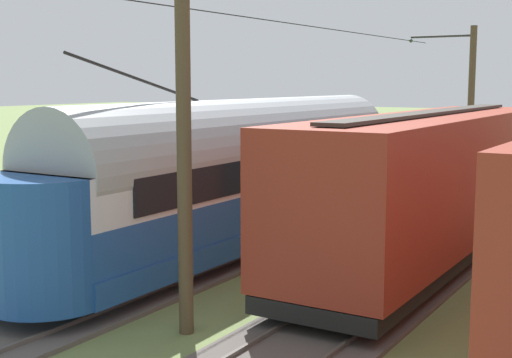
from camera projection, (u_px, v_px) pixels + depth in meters
ground_plane at (432, 260)px, 19.24m from camera, size 220.00×220.00×0.00m
track_adjacent_siding at (436, 255)px, 19.49m from camera, size 2.80×80.00×0.18m
track_third_siding at (278, 235)px, 22.07m from camera, size 2.80×80.00×0.18m
vintage_streetcar at (244, 171)px, 20.12m from camera, size 2.65×17.16×5.21m
boxcar_adjacent at (430, 182)px, 18.63m from camera, size 2.96×13.94×3.85m
catenary_pole_foreground at (469, 107)px, 30.06m from camera, size 2.93×0.28×7.10m
catenary_pole_mid_near at (180, 139)px, 13.19m from camera, size 2.93×0.28×7.10m
spare_tie_stack at (213, 217)px, 23.92m from camera, size 2.40×2.40×0.54m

